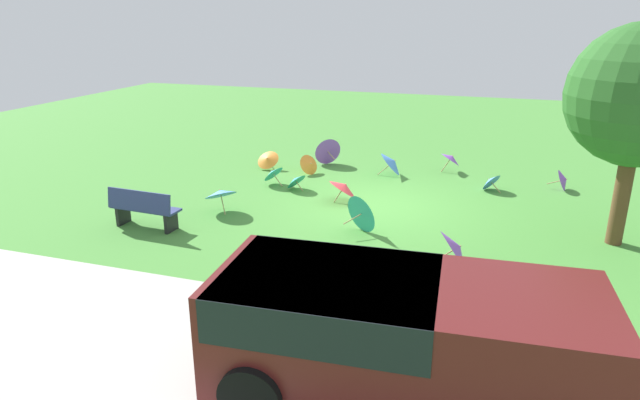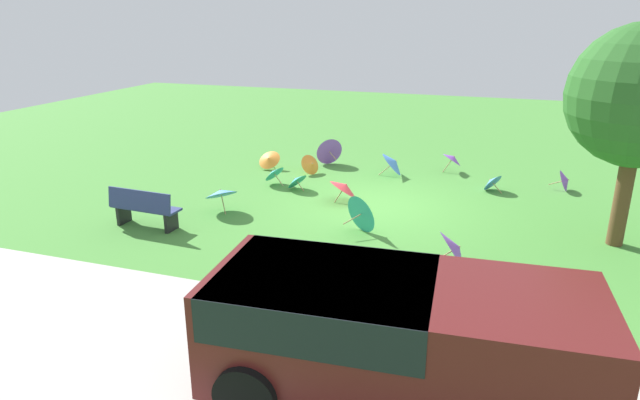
{
  "view_description": "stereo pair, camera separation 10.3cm",
  "coord_description": "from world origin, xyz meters",
  "px_view_note": "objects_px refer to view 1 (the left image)",
  "views": [
    {
      "loc": [
        -2.72,
        12.65,
        4.51
      ],
      "look_at": [
        0.86,
        1.67,
        0.6
      ],
      "focal_mm": 31.12,
      "sensor_mm": 36.0,
      "label": 1
    },
    {
      "loc": [
        -2.82,
        12.62,
        4.51
      ],
      "look_at": [
        0.86,
        1.67,
        0.6
      ],
      "focal_mm": 31.12,
      "sensor_mm": 36.0,
      "label": 2
    }
  ],
  "objects_px": {
    "parasol_purple_4": "(327,151)",
    "parasol_blue_1": "(490,181)",
    "parasol_blue_0": "(220,193)",
    "parasol_purple_6": "(451,158)",
    "parasol_teal_1": "(272,173)",
    "parasol_teal_3": "(295,180)",
    "parasol_purple_2": "(456,248)",
    "parasol_orange_1": "(310,164)",
    "parasol_teal_2": "(364,212)",
    "parasol_purple_1": "(564,180)",
    "shade_tree": "(640,96)",
    "parasol_red_1": "(344,187)",
    "van_dark": "(390,328)",
    "parasol_blue_4": "(393,162)",
    "park_bench": "(143,208)",
    "parasol_orange_0": "(268,159)"
  },
  "relations": [
    {
      "from": "park_bench",
      "to": "parasol_teal_1",
      "type": "bearing_deg",
      "value": -109.87
    },
    {
      "from": "parasol_blue_4",
      "to": "shade_tree",
      "type": "bearing_deg",
      "value": 146.29
    },
    {
      "from": "parasol_blue_1",
      "to": "parasol_purple_6",
      "type": "distance_m",
      "value": 1.94
    },
    {
      "from": "shade_tree",
      "to": "parasol_teal_1",
      "type": "height_order",
      "value": "shade_tree"
    },
    {
      "from": "parasol_teal_2",
      "to": "parasol_teal_1",
      "type": "bearing_deg",
      "value": -38.63
    },
    {
      "from": "shade_tree",
      "to": "parasol_purple_4",
      "type": "xyz_separation_m",
      "value": [
        7.5,
        -4.17,
        -2.58
      ]
    },
    {
      "from": "parasol_purple_2",
      "to": "parasol_blue_4",
      "type": "height_order",
      "value": "parasol_purple_2"
    },
    {
      "from": "parasol_blue_0",
      "to": "van_dark",
      "type": "bearing_deg",
      "value": 133.9
    },
    {
      "from": "parasol_orange_1",
      "to": "parasol_teal_2",
      "type": "bearing_deg",
      "value": 123.55
    },
    {
      "from": "parasol_purple_2",
      "to": "parasol_teal_1",
      "type": "height_order",
      "value": "parasol_purple_2"
    },
    {
      "from": "parasol_teal_3",
      "to": "parasol_blue_4",
      "type": "height_order",
      "value": "parasol_blue_4"
    },
    {
      "from": "van_dark",
      "to": "shade_tree",
      "type": "relative_size",
      "value": 1.07
    },
    {
      "from": "parasol_purple_1",
      "to": "parasol_purple_6",
      "type": "bearing_deg",
      "value": -16.83
    },
    {
      "from": "parasol_teal_1",
      "to": "parasol_purple_4",
      "type": "relative_size",
      "value": 0.84
    },
    {
      "from": "parasol_orange_0",
      "to": "parasol_teal_3",
      "type": "distance_m",
      "value": 2.26
    },
    {
      "from": "park_bench",
      "to": "parasol_blue_1",
      "type": "relative_size",
      "value": 2.29
    },
    {
      "from": "park_bench",
      "to": "parasol_orange_1",
      "type": "distance_m",
      "value": 5.62
    },
    {
      "from": "parasol_purple_4",
      "to": "van_dark",
      "type": "bearing_deg",
      "value": 111.32
    },
    {
      "from": "park_bench",
      "to": "parasol_purple_6",
      "type": "bearing_deg",
      "value": -131.35
    },
    {
      "from": "parasol_teal_1",
      "to": "parasol_teal_3",
      "type": "xyz_separation_m",
      "value": [
        -0.76,
        0.24,
        -0.07
      ]
    },
    {
      "from": "shade_tree",
      "to": "parasol_red_1",
      "type": "height_order",
      "value": "shade_tree"
    },
    {
      "from": "parasol_blue_0",
      "to": "parasol_purple_6",
      "type": "relative_size",
      "value": 1.28
    },
    {
      "from": "parasol_purple_1",
      "to": "parasol_purple_6",
      "type": "relative_size",
      "value": 0.75
    },
    {
      "from": "parasol_blue_0",
      "to": "parasol_purple_6",
      "type": "bearing_deg",
      "value": -132.44
    },
    {
      "from": "parasol_blue_4",
      "to": "parasol_purple_6",
      "type": "xyz_separation_m",
      "value": [
        -1.58,
        -0.93,
        0.04
      ]
    },
    {
      "from": "parasol_purple_6",
      "to": "parasol_teal_1",
      "type": "bearing_deg",
      "value": 32.23
    },
    {
      "from": "parasol_orange_0",
      "to": "parasol_purple_2",
      "type": "bearing_deg",
      "value": 138.79
    },
    {
      "from": "van_dark",
      "to": "parasol_orange_0",
      "type": "relative_size",
      "value": 6.42
    },
    {
      "from": "shade_tree",
      "to": "parasol_blue_4",
      "type": "distance_m",
      "value": 6.9
    },
    {
      "from": "parasol_purple_4",
      "to": "parasol_blue_1",
      "type": "bearing_deg",
      "value": 165.83
    },
    {
      "from": "shade_tree",
      "to": "parasol_purple_2",
      "type": "distance_m",
      "value": 4.56
    },
    {
      "from": "parasol_teal_2",
      "to": "parasol_blue_4",
      "type": "relative_size",
      "value": 0.98
    },
    {
      "from": "parasol_purple_4",
      "to": "parasol_purple_6",
      "type": "xyz_separation_m",
      "value": [
        -3.77,
        -0.29,
        -0.0
      ]
    },
    {
      "from": "parasol_red_1",
      "to": "parasol_blue_1",
      "type": "bearing_deg",
      "value": -148.31
    },
    {
      "from": "parasol_purple_1",
      "to": "parasol_blue_4",
      "type": "xyz_separation_m",
      "value": [
        4.62,
        0.01,
        0.1
      ]
    },
    {
      "from": "parasol_purple_1",
      "to": "parasol_orange_1",
      "type": "relative_size",
      "value": 0.86
    },
    {
      "from": "park_bench",
      "to": "shade_tree",
      "type": "bearing_deg",
      "value": -166.69
    },
    {
      "from": "shade_tree",
      "to": "parasol_orange_1",
      "type": "bearing_deg",
      "value": -21.09
    },
    {
      "from": "parasol_blue_0",
      "to": "parasol_teal_2",
      "type": "relative_size",
      "value": 1.16
    },
    {
      "from": "park_bench",
      "to": "shade_tree",
      "type": "height_order",
      "value": "shade_tree"
    },
    {
      "from": "parasol_purple_1",
      "to": "parasol_purple_4",
      "type": "bearing_deg",
      "value": -5.25
    },
    {
      "from": "park_bench",
      "to": "parasol_teal_3",
      "type": "relative_size",
      "value": 2.31
    },
    {
      "from": "parasol_purple_4",
      "to": "parasol_blue_4",
      "type": "relative_size",
      "value": 0.91
    },
    {
      "from": "parasol_purple_1",
      "to": "parasol_teal_2",
      "type": "bearing_deg",
      "value": 45.94
    },
    {
      "from": "parasol_purple_4",
      "to": "shade_tree",
      "type": "bearing_deg",
      "value": 150.91
    },
    {
      "from": "parasol_orange_0",
      "to": "parasol_teal_2",
      "type": "height_order",
      "value": "parasol_teal_2"
    },
    {
      "from": "parasol_teal_3",
      "to": "parasol_blue_4",
      "type": "relative_size",
      "value": 0.75
    },
    {
      "from": "park_bench",
      "to": "parasol_orange_1",
      "type": "height_order",
      "value": "park_bench"
    },
    {
      "from": "parasol_purple_2",
      "to": "parasol_orange_1",
      "type": "distance_m",
      "value": 6.97
    },
    {
      "from": "parasol_blue_0",
      "to": "parasol_purple_2",
      "type": "xyz_separation_m",
      "value": [
        -5.57,
        1.41,
        -0.08
      ]
    }
  ]
}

